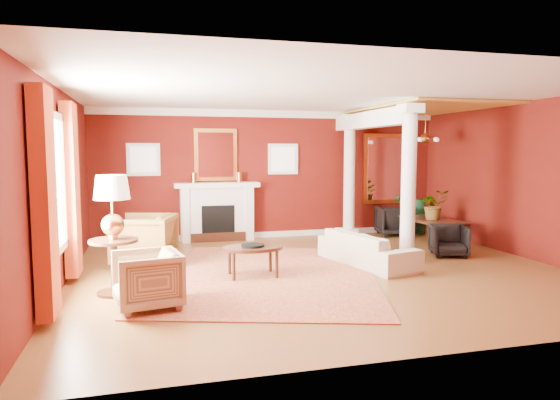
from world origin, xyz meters
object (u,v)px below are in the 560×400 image
object	(u,v)px
sofa	(367,243)
coffee_table	(253,249)
armchair_leopard	(144,237)
dining_table	(435,224)
side_table	(113,213)
armchair_stripe	(147,277)

from	to	relation	value
sofa	coffee_table	size ratio (longest dim) A/B	2.05
armchair_leopard	dining_table	xyz separation A→B (m)	(6.02, 0.57, -0.07)
side_table	armchair_leopard	bearing A→B (deg)	77.19
sofa	armchair_stripe	bearing A→B (deg)	98.41
armchair_stripe	dining_table	world-z (taller)	dining_table
side_table	dining_table	xyz separation A→B (m)	(6.41, 2.28, -0.72)
armchair_leopard	side_table	distance (m)	1.87
sofa	coffee_table	distance (m)	2.13
sofa	dining_table	world-z (taller)	dining_table
armchair_leopard	armchair_stripe	bearing A→B (deg)	18.06
armchair_stripe	side_table	distance (m)	1.15
sofa	armchair_leopard	distance (m)	3.88
armchair_stripe	coffee_table	size ratio (longest dim) A/B	0.84
armchair_leopard	dining_table	distance (m)	6.05
coffee_table	dining_table	bearing A→B (deg)	22.86
sofa	coffee_table	xyz separation A→B (m)	(-2.10, -0.32, 0.06)
armchair_stripe	dining_table	xyz separation A→B (m)	(5.97, 3.05, 0.02)
side_table	dining_table	world-z (taller)	side_table
sofa	dining_table	distance (m)	2.72
side_table	armchair_stripe	bearing A→B (deg)	-60.00
armchair_leopard	coffee_table	world-z (taller)	armchair_leopard
side_table	dining_table	bearing A→B (deg)	19.57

